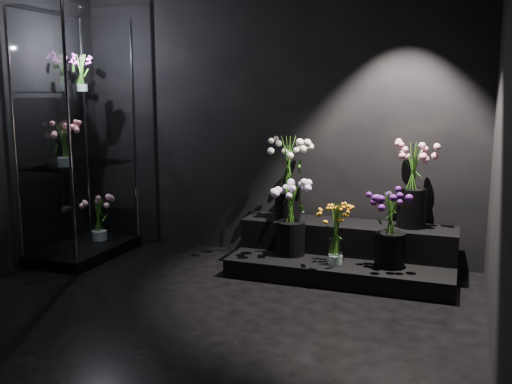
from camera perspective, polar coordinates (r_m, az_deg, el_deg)
The scene contains 13 objects.
floor at distance 4.02m, azimuth -8.06°, elevation -13.34°, with size 4.00×4.00×0.00m, color black.
wall_back at distance 5.54m, azimuth 1.48°, elevation 8.07°, with size 4.00×4.00×0.00m, color black.
wall_right at distance 3.25m, azimuth 24.24°, elevation 5.83°, with size 4.00×4.00×0.00m, color black.
display_riser at distance 5.15m, azimuth 8.84°, elevation -6.02°, with size 1.90×0.85×0.42m.
display_case at distance 5.66m, azimuth -17.34°, elevation 5.24°, with size 0.63×1.05×2.32m.
bouquet_orange_bells at distance 4.79m, azimuth 8.00°, elevation -4.13°, with size 0.28×0.28×0.51m.
bouquet_lilac at distance 5.01m, azimuth 3.51°, elevation -2.09°, with size 0.49×0.49×0.67m.
bouquet_purple at distance 4.81m, azimuth 13.32°, elevation -3.30°, with size 0.38×0.38×0.62m.
bouquet_cream_roses at distance 5.25m, azimuth 3.23°, elevation 2.14°, with size 0.50×0.50×0.77m.
bouquet_pink_roses at distance 5.08m, azimuth 15.41°, elevation 1.26°, with size 0.37×0.37×0.74m.
bouquet_case_pink at distance 5.54m, azimuth -18.67°, elevation 4.66°, with size 0.36×0.36×0.41m.
bouquet_case_magenta at distance 5.79m, azimuth -17.08°, elevation 11.41°, with size 0.25×0.25×0.35m.
bouquet_case_base_pink at distance 5.93m, azimuth -15.47°, elevation -2.33°, with size 0.38×0.38×0.47m.
Camera 1 is at (1.78, -3.24, 1.59)m, focal length 40.00 mm.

